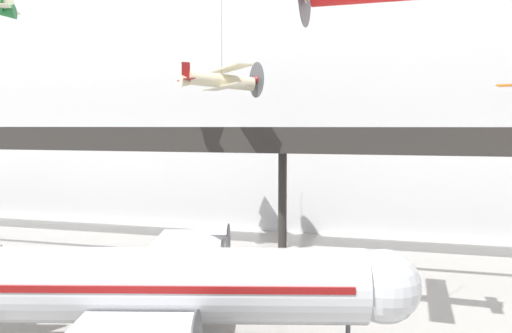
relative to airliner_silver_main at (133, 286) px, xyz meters
name	(u,v)px	position (x,y,z in m)	size (l,w,h in m)	color
hangar_back_wall	(299,93)	(1.90, 28.88, 9.76)	(140.00, 3.00, 26.22)	white
mezzanine_walkway	(280,148)	(1.90, 20.23, 4.88)	(110.00, 3.20, 9.88)	#2D2B28
airliner_silver_main	(133,286)	(0.00, 0.00, 0.00)	(23.86, 27.61, 9.27)	silver
suspended_plane_cream_biplane	(222,80)	(-2.21, 18.27, 10.08)	(6.48, 6.85, 9.72)	beige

